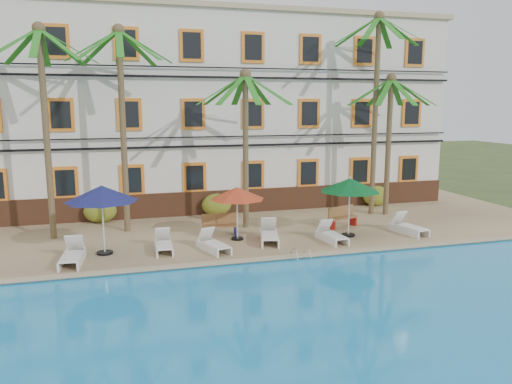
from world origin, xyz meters
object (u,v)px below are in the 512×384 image
object	(u,v)px
umbrella_red	(237,194)
lounger_e	(331,235)
lounger_a	(72,255)
bench_right	(341,217)
palm_a	(44,104)
palm_d	(376,90)
umbrella_blue	(102,194)
lounger_f	(408,227)
pool_ladder	(301,257)
palm_b	(122,102)
lounger_b	(163,244)
lounger_d	(269,235)
bench_left	(220,225)
palm_c	(246,126)
palm_e	(389,124)
lounger_c	(213,244)
umbrella_green	(350,185)

from	to	relation	value
umbrella_red	lounger_e	bearing A→B (deg)	-19.66
lounger_a	umbrella_red	bearing A→B (deg)	12.92
lounger_a	bench_right	xyz separation A→B (m)	(11.30, 2.25, 0.18)
palm_a	palm_d	bearing A→B (deg)	2.66
palm_d	umbrella_blue	size ratio (longest dim) A/B	3.71
lounger_f	bench_right	size ratio (longest dim) A/B	1.24
lounger_f	pool_ladder	world-z (taller)	lounger_f
palm_b	palm_d	size ratio (longest dim) A/B	0.89
lounger_a	lounger_b	bearing A→B (deg)	10.90
lounger_d	bench_left	world-z (taller)	bench_left
palm_c	lounger_f	xyz separation A→B (m)	(6.43, -2.95, -4.26)
palm_a	palm_e	distance (m)	15.63
palm_b	palm_a	bearing A→B (deg)	-171.67
palm_d	bench_right	xyz separation A→B (m)	(-2.67, -2.13, -5.70)
palm_b	lounger_f	size ratio (longest dim) A/B	4.48
lounger_b	lounger_f	xyz separation A→B (m)	(10.37, -0.18, 0.02)
palm_e	umbrella_red	xyz separation A→B (m)	(-8.31, -2.62, -2.60)
palm_e	lounger_d	distance (m)	8.95
palm_c	palm_d	bearing A→B (deg)	8.30
lounger_e	palm_e	bearing A→B (deg)	39.58
palm_e	lounger_e	size ratio (longest dim) A/B	3.87
palm_c	bench_right	distance (m)	5.93
umbrella_red	palm_e	bearing A→B (deg)	17.47
palm_c	lounger_f	distance (m)	8.25
lounger_a	pool_ladder	distance (m)	8.08
palm_b	umbrella_blue	bearing A→B (deg)	-105.49
lounger_c	bench_right	bearing A→B (deg)	18.53
palm_a	bench_right	bearing A→B (deg)	-6.64
umbrella_red	bench_left	world-z (taller)	umbrella_red
lounger_d	bench_left	bearing A→B (deg)	138.47
palm_b	palm_c	world-z (taller)	palm_b
lounger_b	lounger_c	world-z (taller)	lounger_c
lounger_c	lounger_f	distance (m)	8.56
umbrella_blue	lounger_f	world-z (taller)	umbrella_blue
bench_left	bench_right	world-z (taller)	same
umbrella_red	lounger_e	xyz separation A→B (m)	(3.60, -1.28, -1.65)
lounger_b	palm_b	bearing A→B (deg)	109.31
palm_d	umbrella_red	xyz separation A→B (m)	(-7.70, -2.94, -4.25)
umbrella_green	lounger_b	size ratio (longest dim) A/B	1.45
palm_d	bench_right	bearing A→B (deg)	-141.40
bench_right	palm_b	bearing A→B (deg)	168.67
lounger_a	palm_c	bearing A→B (deg)	25.37
lounger_d	palm_e	bearing A→B (deg)	24.75
palm_a	palm_d	xyz separation A→B (m)	(14.98, 0.70, 0.68)
palm_e	lounger_d	xyz separation A→B (m)	(-7.16, -3.30, -4.22)
palm_d	umbrella_blue	world-z (taller)	palm_d
palm_b	lounger_a	world-z (taller)	palm_b
umbrella_blue	palm_e	bearing A→B (deg)	13.37
palm_b	lounger_a	size ratio (longest dim) A/B	4.50
palm_d	lounger_c	world-z (taller)	palm_d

